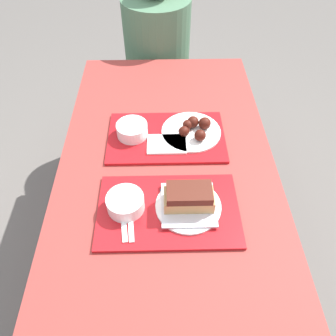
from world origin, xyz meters
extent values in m
plane|color=#605B56|center=(0.00, 0.00, 0.00)|extent=(12.00, 12.00, 0.00)
cube|color=maroon|center=(0.00, 0.00, 0.72)|extent=(0.80, 1.56, 0.04)
cylinder|color=maroon|center=(-0.34, 0.70, 0.35)|extent=(0.07, 0.07, 0.70)
cylinder|color=maroon|center=(0.34, 0.70, 0.35)|extent=(0.07, 0.07, 0.70)
cube|color=maroon|center=(0.00, 1.00, 0.44)|extent=(0.76, 0.28, 0.04)
cylinder|color=maroon|center=(-0.32, 1.00, 0.21)|extent=(0.06, 0.06, 0.42)
cylinder|color=maroon|center=(0.32, 1.00, 0.21)|extent=(0.06, 0.06, 0.42)
cube|color=#B21419|center=(0.00, -0.16, 0.74)|extent=(0.46, 0.29, 0.01)
cube|color=#B21419|center=(0.00, 0.19, 0.74)|extent=(0.46, 0.29, 0.01)
cylinder|color=white|center=(-0.14, -0.15, 0.77)|extent=(0.12, 0.12, 0.05)
cylinder|color=beige|center=(-0.14, -0.15, 0.79)|extent=(0.11, 0.11, 0.01)
cylinder|color=white|center=(0.06, -0.15, 0.75)|extent=(0.21, 0.21, 0.01)
cube|color=silver|center=(0.06, -0.15, 0.76)|extent=(0.17, 0.17, 0.01)
cube|color=tan|center=(0.06, -0.15, 0.79)|extent=(0.16, 0.08, 0.05)
cube|color=#4C1E14|center=(0.06, -0.15, 0.82)|extent=(0.14, 0.08, 0.03)
cube|color=white|center=(-0.14, -0.19, 0.75)|extent=(0.04, 0.17, 0.00)
cube|color=white|center=(-0.12, -0.19, 0.75)|extent=(0.03, 0.17, 0.00)
cube|color=teal|center=(-0.01, -0.09, 0.75)|extent=(0.04, 0.03, 0.01)
cylinder|color=white|center=(-0.13, 0.20, 0.77)|extent=(0.12, 0.12, 0.05)
cylinder|color=beige|center=(-0.13, 0.20, 0.79)|extent=(0.11, 0.11, 0.01)
cylinder|color=white|center=(0.10, 0.21, 0.75)|extent=(0.24, 0.24, 0.01)
sphere|color=#42140C|center=(0.15, 0.23, 0.78)|extent=(0.05, 0.05, 0.05)
sphere|color=#42140C|center=(0.11, 0.24, 0.78)|extent=(0.05, 0.05, 0.05)
sphere|color=#42140C|center=(0.08, 0.22, 0.78)|extent=(0.04, 0.04, 0.04)
sphere|color=#42140C|center=(0.07, 0.18, 0.78)|extent=(0.04, 0.04, 0.04)
sphere|color=#42140C|center=(0.13, 0.16, 0.78)|extent=(0.04, 0.04, 0.04)
cube|color=white|center=(0.00, 0.14, 0.75)|extent=(0.15, 0.10, 0.01)
cylinder|color=#477051|center=(-0.04, 1.00, 0.71)|extent=(0.37, 0.37, 0.50)
camera|label=1|loc=(-0.01, -0.76, 1.63)|focal=35.00mm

